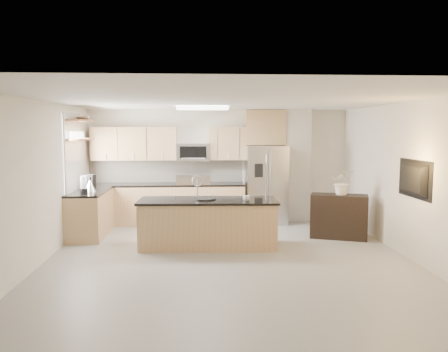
{
  "coord_description": "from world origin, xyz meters",
  "views": [
    {
      "loc": [
        -0.49,
        -6.98,
        2.13
      ],
      "look_at": [
        0.0,
        1.3,
        1.26
      ],
      "focal_mm": 35.0,
      "sensor_mm": 36.0,
      "label": 1
    }
  ],
  "objects": [
    {
      "name": "range",
      "position": [
        -0.6,
        2.92,
        0.47
      ],
      "size": [
        0.76,
        0.64,
        1.14
      ],
      "color": "black",
      "rests_on": "floor"
    },
    {
      "name": "shelf_upper",
      "position": [
        -2.85,
        1.95,
        2.32
      ],
      "size": [
        0.3,
        1.2,
        0.04
      ],
      "primitive_type": "cube",
      "color": "#925B3A",
      "rests_on": "wall_left"
    },
    {
      "name": "flower_vase",
      "position": [
        2.34,
        1.34,
        1.25
      ],
      "size": [
        0.82,
        0.76,
        0.76
      ],
      "primitive_type": "imported",
      "rotation": [
        0.0,
        0.0,
        -0.28
      ],
      "color": "white",
      "rests_on": "credenza"
    },
    {
      "name": "blender",
      "position": [
        -2.67,
        1.41,
        1.07
      ],
      "size": [
        0.15,
        0.15,
        0.34
      ],
      "color": "black",
      "rests_on": "left_counter"
    },
    {
      "name": "left_counter",
      "position": [
        -2.67,
        1.85,
        0.46
      ],
      "size": [
        0.66,
        1.5,
        0.92
      ],
      "color": "#D7B876",
      "rests_on": "floor"
    },
    {
      "name": "window",
      "position": [
        -2.98,
        1.85,
        1.65
      ],
      "size": [
        0.04,
        1.15,
        1.65
      ],
      "color": "white",
      "rests_on": "wall_left"
    },
    {
      "name": "platter",
      "position": [
        -0.37,
        0.9,
        0.88
      ],
      "size": [
        0.51,
        0.51,
        0.02
      ],
      "primitive_type": "cylinder",
      "rotation": [
        0.0,
        0.0,
        0.36
      ],
      "color": "black",
      "rests_on": "island"
    },
    {
      "name": "cup",
      "position": [
        0.37,
        0.69,
        0.92
      ],
      "size": [
        0.13,
        0.13,
        0.1
      ],
      "primitive_type": "imported",
      "rotation": [
        0.0,
        0.0,
        0.03
      ],
      "color": "white",
      "rests_on": "island"
    },
    {
      "name": "upper_cabinets",
      "position": [
        -1.3,
        3.09,
        1.83
      ],
      "size": [
        3.5,
        0.33,
        0.75
      ],
      "color": "tan",
      "rests_on": "wall_back"
    },
    {
      "name": "partition_column",
      "position": [
        1.82,
        3.1,
        1.3
      ],
      "size": [
        0.6,
        0.3,
        2.6
      ],
      "primitive_type": "cube",
      "color": "beige",
      "rests_on": "floor"
    },
    {
      "name": "credenza",
      "position": [
        2.28,
        1.36,
        0.43
      ],
      "size": [
        1.17,
        0.79,
        0.87
      ],
      "primitive_type": "cube",
      "rotation": [
        0.0,
        0.0,
        -0.33
      ],
      "color": "black",
      "rests_on": "floor"
    },
    {
      "name": "floor",
      "position": [
        0.0,
        0.0,
        0.0
      ],
      "size": [
        6.5,
        6.5,
        0.0
      ],
      "primitive_type": "plane",
      "color": "gray",
      "rests_on": "ground"
    },
    {
      "name": "island",
      "position": [
        -0.32,
        0.89,
        0.44
      ],
      "size": [
        2.55,
        1.01,
        1.3
      ],
      "rotation": [
        0.0,
        0.0,
        -0.04
      ],
      "color": "#D7B876",
      "rests_on": "floor"
    },
    {
      "name": "ceiling_fixture",
      "position": [
        -0.4,
        1.6,
        2.56
      ],
      "size": [
        1.0,
        0.5,
        0.06
      ],
      "primitive_type": "cube",
      "color": "white",
      "rests_on": "ceiling"
    },
    {
      "name": "wall_right",
      "position": [
        3.0,
        0.0,
        1.3
      ],
      "size": [
        0.02,
        6.5,
        2.6
      ],
      "primitive_type": "cube",
      "color": "beige",
      "rests_on": "floor"
    },
    {
      "name": "television",
      "position": [
        2.91,
        -0.2,
        1.35
      ],
      "size": [
        0.14,
        1.08,
        0.62
      ],
      "primitive_type": "imported",
      "rotation": [
        0.0,
        0.0,
        1.57
      ],
      "color": "black",
      "rests_on": "wall_right"
    },
    {
      "name": "refrigerator",
      "position": [
        1.06,
        2.87,
        0.89
      ],
      "size": [
        0.92,
        0.78,
        1.78
      ],
      "color": "#B3B3B6",
      "rests_on": "floor"
    },
    {
      "name": "back_counter",
      "position": [
        -1.23,
        2.93,
        0.47
      ],
      "size": [
        3.55,
        0.66,
        1.44
      ],
      "color": "#D7B876",
      "rests_on": "floor"
    },
    {
      "name": "bowl",
      "position": [
        -2.85,
        2.19,
        2.38
      ],
      "size": [
        0.47,
        0.47,
        0.09
      ],
      "primitive_type": "imported",
      "rotation": [
        0.0,
        0.0,
        -0.33
      ],
      "color": "#B3B3B6",
      "rests_on": "shelf_upper"
    },
    {
      "name": "microwave",
      "position": [
        -0.6,
        3.04,
        1.63
      ],
      "size": [
        0.76,
        0.4,
        0.4
      ],
      "color": "#B3B3B6",
      "rests_on": "upper_cabinets"
    },
    {
      "name": "wall_front",
      "position": [
        0.0,
        -3.25,
        1.3
      ],
      "size": [
        6.0,
        0.02,
        2.6
      ],
      "primitive_type": "cube",
      "color": "beige",
      "rests_on": "floor"
    },
    {
      "name": "kettle",
      "position": [
        -2.62,
        1.7,
        1.05
      ],
      "size": [
        0.23,
        0.23,
        0.29
      ],
      "color": "#B3B3B6",
      "rests_on": "left_counter"
    },
    {
      "name": "coffee_maker",
      "position": [
        -2.69,
        2.03,
        1.06
      ],
      "size": [
        0.18,
        0.21,
        0.3
      ],
      "color": "black",
      "rests_on": "left_counter"
    },
    {
      "name": "wall_back",
      "position": [
        0.0,
        3.25,
        1.3
      ],
      "size": [
        6.0,
        0.02,
        2.6
      ],
      "primitive_type": "cube",
      "color": "beige",
      "rests_on": "floor"
    },
    {
      "name": "ceiling",
      "position": [
        0.0,
        0.0,
        2.6
      ],
      "size": [
        6.0,
        6.5,
        0.02
      ],
      "primitive_type": "cube",
      "color": "silver",
      "rests_on": "wall_back"
    },
    {
      "name": "shelf_lower",
      "position": [
        -2.85,
        1.95,
        1.95
      ],
      "size": [
        0.3,
        1.2,
        0.04
      ],
      "primitive_type": "cube",
      "color": "#925B3A",
      "rests_on": "wall_left"
    },
    {
      "name": "wall_left",
      "position": [
        -3.0,
        0.0,
        1.3
      ],
      "size": [
        0.02,
        6.5,
        2.6
      ],
      "primitive_type": "cube",
      "color": "beige",
      "rests_on": "floor"
    }
  ]
}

